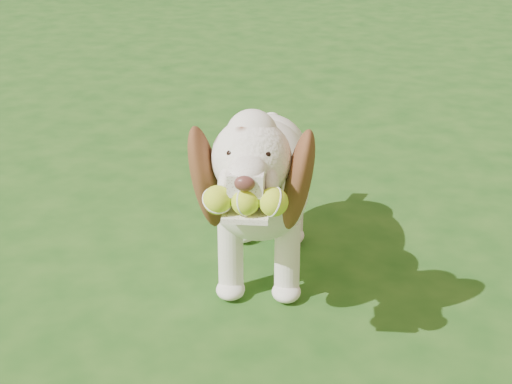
% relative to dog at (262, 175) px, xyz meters
% --- Properties ---
extents(ground, '(80.00, 80.00, 0.00)m').
position_rel_dog_xyz_m(ground, '(-0.43, -0.29, -0.42)').
color(ground, '#1A4914').
rests_on(ground, ground).
extents(dog, '(0.63, 1.21, 0.79)m').
position_rel_dog_xyz_m(dog, '(0.00, 0.00, 0.00)').
color(dog, white).
rests_on(dog, ground).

